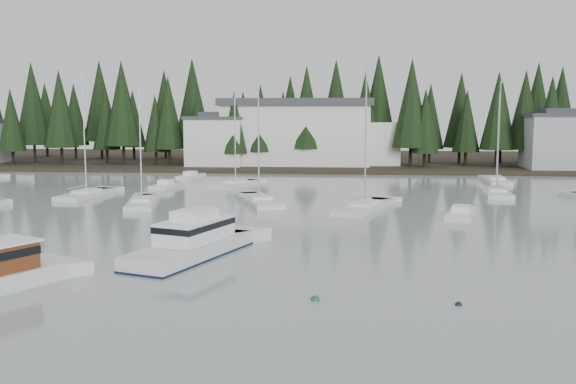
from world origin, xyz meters
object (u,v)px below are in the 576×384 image
at_px(house_west, 216,140).
at_px(harbor_inn, 309,133).
at_px(sailboat_4, 496,194).
at_px(sailboat_11, 365,209).
at_px(runabout_4, 166,187).
at_px(house_east_a, 559,140).
at_px(runabout_1, 461,216).
at_px(runabout_3, 190,178).
at_px(sailboat_10, 236,186).
at_px(sailboat_8, 259,202).
at_px(cabin_cruiser_center, 192,246).
at_px(sailboat_1, 87,196).
at_px(sailboat_0, 496,182).
at_px(sailboat_3, 142,204).

relative_size(house_west, harbor_inn, 0.32).
distance_m(sailboat_4, sailboat_11, 19.16).
height_order(house_west, runabout_4, house_west).
bearing_deg(runabout_4, house_east_a, -56.09).
relative_size(sailboat_4, runabout_1, 1.98).
distance_m(harbor_inn, runabout_3, 25.80).
distance_m(sailboat_10, runabout_1, 32.12).
relative_size(house_west, sailboat_8, 0.70).
bearing_deg(harbor_inn, sailboat_10, -104.42).
distance_m(house_west, cabin_cruiser_center, 65.66).
xyz_separation_m(harbor_inn, sailboat_11, (8.05, -46.77, -5.71)).
bearing_deg(sailboat_1, sailboat_10, -45.49).
distance_m(sailboat_0, runabout_4, 42.42).
height_order(cabin_cruiser_center, sailboat_4, sailboat_4).
relative_size(sailboat_4, runabout_3, 2.39).
bearing_deg(sailboat_11, sailboat_8, 91.27).
distance_m(cabin_cruiser_center, sailboat_0, 54.65).
bearing_deg(sailboat_8, house_east_a, -68.27).
relative_size(sailboat_8, runabout_4, 2.35).
height_order(sailboat_1, sailboat_11, sailboat_11).
bearing_deg(house_west, sailboat_1, -100.48).
bearing_deg(house_east_a, runabout_1, -116.16).
bearing_deg(sailboat_10, runabout_3, 62.79).
distance_m(sailboat_11, runabout_4, 28.19).
height_order(sailboat_8, runabout_1, sailboat_8).
bearing_deg(sailboat_10, sailboat_4, -80.15).
relative_size(house_east_a, runabout_1, 1.62).
height_order(harbor_inn, runabout_1, harbor_inn).
xyz_separation_m(harbor_inn, runabout_4, (-15.51, -31.30, -5.64)).
relative_size(runabout_1, runabout_4, 1.13).
xyz_separation_m(harbor_inn, sailboat_0, (25.78, -21.59, -5.71)).
xyz_separation_m(harbor_inn, sailboat_4, (22.88, -34.64, -5.70)).
xyz_separation_m(cabin_cruiser_center, sailboat_1, (-18.49, 27.79, -0.61)).
bearing_deg(cabin_cruiser_center, runabout_4, 37.48).
xyz_separation_m(sailboat_10, runabout_3, (-7.86, 8.74, 0.07)).
xyz_separation_m(sailboat_3, sailboat_11, (21.85, -1.03, 0.01)).
xyz_separation_m(house_west, harbor_inn, (15.04, 3.34, 1.12)).
distance_m(sailboat_8, runabout_3, 26.39).
bearing_deg(runabout_4, sailboat_11, -115.71).
relative_size(sailboat_0, runabout_4, 2.09).
bearing_deg(sailboat_4, house_west, 55.73).
xyz_separation_m(house_west, runabout_3, (-0.22, -16.69, -4.52)).
xyz_separation_m(house_east_a, runabout_3, (-54.22, -15.69, -4.77)).
relative_size(house_east_a, sailboat_0, 0.87).
distance_m(sailboat_8, runabout_4, 17.58).
relative_size(house_east_a, sailboat_8, 0.77).
xyz_separation_m(house_east_a, sailboat_10, (-46.35, -24.43, -4.84)).
distance_m(sailboat_8, sailboat_11, 11.16).
height_order(house_west, runabout_1, house_west).
relative_size(harbor_inn, runabout_3, 5.41).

